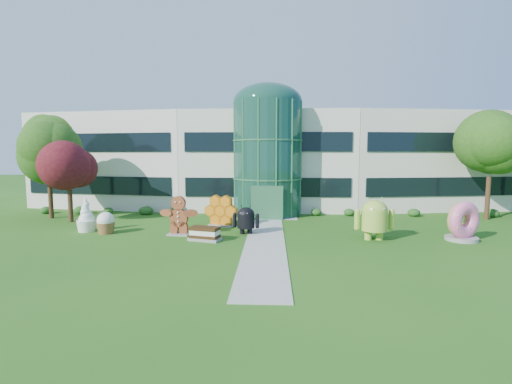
# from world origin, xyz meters

# --- Properties ---
(ground) EXTENTS (140.00, 140.00, 0.00)m
(ground) POSITION_xyz_m (0.00, 0.00, 0.00)
(ground) COLOR #215114
(ground) RESTS_ON ground
(building) EXTENTS (46.00, 15.00, 9.30)m
(building) POSITION_xyz_m (0.00, 18.00, 4.65)
(building) COLOR beige
(building) RESTS_ON ground
(atrium) EXTENTS (6.00, 6.00, 9.80)m
(atrium) POSITION_xyz_m (0.00, 12.00, 4.90)
(atrium) COLOR #194738
(atrium) RESTS_ON ground
(walkway) EXTENTS (2.40, 20.00, 0.04)m
(walkway) POSITION_xyz_m (0.00, 2.00, 0.02)
(walkway) COLOR #9E9E93
(walkway) RESTS_ON ground
(tree_red) EXTENTS (4.00, 4.00, 6.00)m
(tree_red) POSITION_xyz_m (-15.50, 7.50, 3.00)
(tree_red) COLOR #3F0C14
(tree_red) RESTS_ON ground
(trees_backdrop) EXTENTS (52.00, 8.00, 8.40)m
(trees_backdrop) POSITION_xyz_m (0.00, 13.00, 4.20)
(trees_backdrop) COLOR #224B12
(trees_backdrop) RESTS_ON ground
(android_green) EXTENTS (2.72, 1.91, 2.96)m
(android_green) POSITION_xyz_m (6.81, 2.36, 1.48)
(android_green) COLOR #9BBF3D
(android_green) RESTS_ON ground
(android_black) EXTENTS (2.09, 1.59, 2.14)m
(android_black) POSITION_xyz_m (-1.33, 3.65, 1.07)
(android_black) COLOR black
(android_black) RESTS_ON ground
(donut) EXTENTS (2.66, 2.07, 2.49)m
(donut) POSITION_xyz_m (12.22, 2.40, 1.25)
(donut) COLOR #EA599D
(donut) RESTS_ON ground
(gingerbread) EXTENTS (2.94, 1.37, 2.63)m
(gingerbread) POSITION_xyz_m (-5.76, 3.19, 1.31)
(gingerbread) COLOR brown
(gingerbread) RESTS_ON ground
(ice_cream_sandwich) EXTENTS (2.15, 1.47, 0.87)m
(ice_cream_sandwich) POSITION_xyz_m (-3.77, 1.70, 0.44)
(ice_cream_sandwich) COLOR black
(ice_cream_sandwich) RESTS_ON ground
(honeycomb) EXTENTS (2.85, 1.68, 2.11)m
(honeycomb) POSITION_xyz_m (-3.36, 6.20, 1.05)
(honeycomb) COLOR orange
(honeycomb) RESTS_ON ground
(froyo) EXTENTS (1.81, 1.81, 2.36)m
(froyo) POSITION_xyz_m (-12.46, 4.01, 1.18)
(froyo) COLOR white
(froyo) RESTS_ON ground
(cupcake) EXTENTS (1.36, 1.36, 1.48)m
(cupcake) POSITION_xyz_m (-10.81, 3.39, 0.74)
(cupcake) COLOR white
(cupcake) RESTS_ON ground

